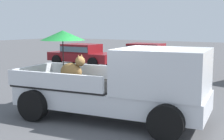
# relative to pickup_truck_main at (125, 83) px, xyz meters

# --- Properties ---
(ground_plane) EXTENTS (80.00, 80.00, 0.00)m
(ground_plane) POSITION_rel_pickup_truck_main_xyz_m (-0.40, -0.08, -0.97)
(ground_plane) COLOR #4C4C4F
(pickup_truck_main) EXTENTS (5.29, 2.91, 2.31)m
(pickup_truck_main) POSITION_rel_pickup_truck_main_xyz_m (0.00, 0.00, 0.00)
(pickup_truck_main) COLOR black
(pickup_truck_main) RESTS_ON ground
(parked_sedan_near) EXTENTS (4.43, 2.25, 1.33)m
(parked_sedan_near) POSITION_rel_pickup_truck_main_xyz_m (-4.96, 10.84, -0.23)
(parked_sedan_near) COLOR black
(parked_sedan_near) RESTS_ON ground
(parked_sedan_far) EXTENTS (4.38, 2.14, 1.33)m
(parked_sedan_far) POSITION_rel_pickup_truck_main_xyz_m (-8.00, 8.09, -0.23)
(parked_sedan_far) COLOR black
(parked_sedan_far) RESTS_ON ground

